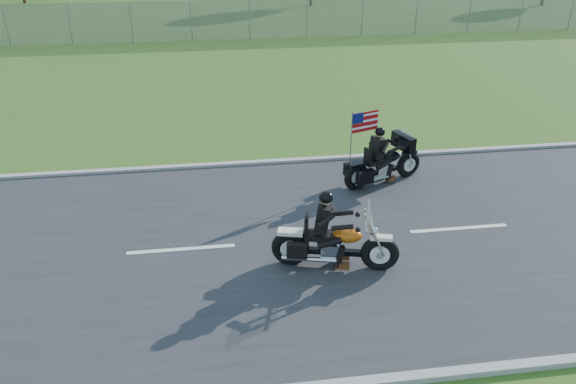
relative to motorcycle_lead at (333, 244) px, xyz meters
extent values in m
plane|color=#2D4816|center=(-0.96, 0.99, -0.53)|extent=(420.00, 420.00, 0.00)
cube|color=#28282B|center=(-0.96, 0.99, -0.51)|extent=(120.00, 8.00, 0.04)
cube|color=#9E9B93|center=(-0.96, 5.04, -0.48)|extent=(120.00, 0.18, 0.12)
cube|color=gray|center=(-5.96, 20.99, 0.47)|extent=(60.00, 0.03, 2.00)
torus|color=black|center=(0.88, -0.22, -0.14)|extent=(0.78, 0.36, 0.75)
torus|color=black|center=(-0.80, 0.20, -0.14)|extent=(0.78, 0.36, 0.75)
ellipsoid|color=#C8550E|center=(0.26, -0.07, 0.22)|extent=(0.63, 0.46, 0.29)
cube|color=black|center=(-0.26, 0.06, 0.18)|extent=(0.62, 0.43, 0.12)
cube|color=black|center=(-0.21, 0.05, 0.58)|extent=(0.34, 0.45, 0.56)
sphere|color=black|center=(-0.16, 0.04, 1.02)|extent=(0.33, 0.33, 0.27)
cube|color=silver|center=(0.65, -0.17, 0.71)|extent=(0.15, 0.46, 0.41)
torus|color=black|center=(2.79, 3.74, -0.17)|extent=(0.71, 0.40, 0.70)
torus|color=black|center=(1.29, 3.20, -0.17)|extent=(0.71, 0.40, 0.70)
ellipsoid|color=black|center=(2.24, 3.54, 0.17)|extent=(0.60, 0.46, 0.26)
cube|color=black|center=(1.77, 3.38, 0.13)|extent=(0.58, 0.44, 0.11)
cube|color=black|center=(1.82, 3.39, 0.50)|extent=(0.34, 0.43, 0.52)
sphere|color=black|center=(1.86, 3.41, 0.91)|extent=(0.33, 0.33, 0.25)
cube|color=black|center=(2.57, 3.66, 0.50)|extent=(0.45, 0.78, 0.38)
cube|color=#B70C11|center=(1.49, 3.47, 1.16)|extent=(0.72, 0.27, 0.49)
camera|label=1|loc=(-2.12, -8.93, 5.86)|focal=35.00mm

